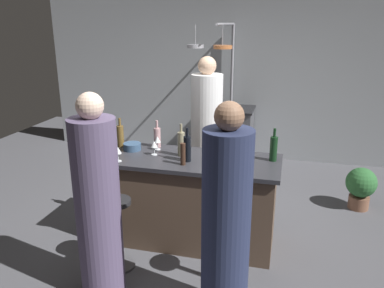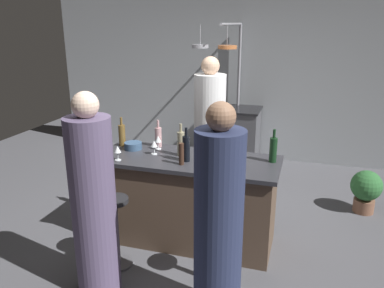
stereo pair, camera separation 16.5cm
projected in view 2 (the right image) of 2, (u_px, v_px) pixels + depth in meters
ground_plane at (188, 238)px, 4.05m from camera, size 9.00×9.00×0.00m
back_wall at (240, 79)px, 6.25m from camera, size 6.40×0.16×2.60m
kitchen_island at (188, 199)px, 3.91m from camera, size 1.80×0.72×0.90m
stove_range at (234, 135)px, 6.15m from camera, size 0.80×0.64×0.89m
chef at (209, 136)px, 4.72m from camera, size 0.38×0.38×1.80m
bar_stool_left at (116, 229)px, 3.51m from camera, size 0.28×0.28×0.68m
guest_left at (94, 205)px, 3.06m from camera, size 0.36×0.36×1.70m
bar_stool_right at (223, 247)px, 3.23m from camera, size 0.28×0.28×0.68m
guest_right at (218, 226)px, 2.75m from camera, size 0.36×0.36×1.69m
overhead_pot_rack at (228, 64)px, 5.45m from camera, size 0.58×1.38×2.17m
potted_plant at (366, 189)px, 4.53m from camera, size 0.36×0.36×0.52m
pepper_mill at (181, 154)px, 3.57m from camera, size 0.05×0.05×0.21m
wine_bottle_white at (181, 143)px, 3.81m from camera, size 0.07×0.07×0.33m
wine_bottle_red at (273, 149)px, 3.64m from camera, size 0.07×0.07×0.32m
wine_bottle_rose at (158, 137)px, 4.10m from camera, size 0.07×0.07×0.29m
wine_bottle_dark at (186, 148)px, 3.66m from camera, size 0.07×0.07×0.33m
wine_bottle_amber at (122, 135)px, 4.12m from camera, size 0.07×0.07×0.32m
wine_glass_near_left_guest at (158, 140)px, 4.01m from camera, size 0.07×0.07×0.15m
wine_glass_by_chef at (154, 144)px, 3.85m from camera, size 0.07×0.07×0.15m
wine_glass_near_right_guest at (117, 150)px, 3.68m from camera, size 0.07×0.07×0.15m
mixing_bowl_ceramic at (233, 155)px, 3.73m from camera, size 0.20×0.20×0.08m
mixing_bowl_blue at (133, 146)px, 4.03m from camera, size 0.18×0.18×0.07m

